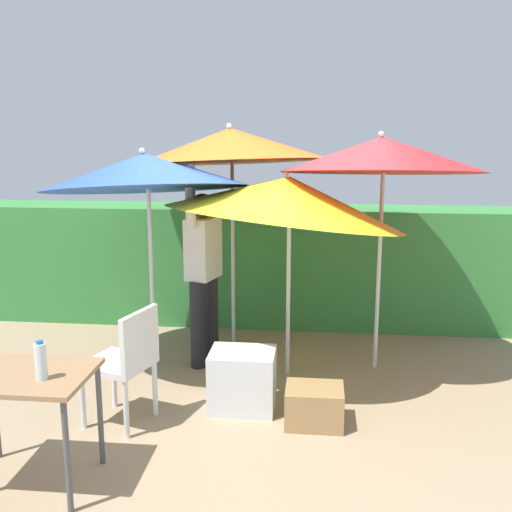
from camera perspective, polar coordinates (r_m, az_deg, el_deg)
The scene contains 12 objects.
ground_plane at distance 5.19m, azimuth -0.35°, elevation -12.66°, with size 24.00×24.00×0.00m, color #9E8466.
hedge_row at distance 6.78m, azimuth 1.42°, elevation -0.84°, with size 8.00×0.70×1.32m, color #38843D.
umbrella_rainbow at distance 5.14m, azimuth 3.01°, elevation 5.56°, with size 2.11×2.08×1.98m.
umbrella_orange at distance 5.92m, azimuth -2.43°, elevation 10.47°, with size 1.91×1.91×2.29m.
umbrella_yellow at distance 5.35m, azimuth 11.92°, elevation 9.40°, with size 1.77×1.79×2.19m.
umbrella_navy at distance 5.30m, azimuth -10.51°, elevation 7.91°, with size 1.81×1.81×2.13m.
person_vendor at distance 5.52m, azimuth -5.03°, elevation -0.93°, with size 0.31×0.55×1.88m.
chair_plastic at distance 4.56m, azimuth -12.28°, elevation -9.56°, with size 0.55×0.55×0.89m.
cooler_box at distance 4.80m, azimuth -1.29°, elevation -11.71°, with size 0.51×0.40×0.47m, color silver.
crate_cardboard at distance 4.62m, azimuth 5.57°, elevation -14.00°, with size 0.43×0.35×0.29m, color #9E7A4C.
folding_table at distance 3.96m, azimuth -21.18°, elevation -11.53°, with size 0.80×0.60×0.73m.
bottle_water at distance 3.75m, azimuth -19.80°, elevation -9.39°, with size 0.07×0.07×0.24m.
Camera 1 is at (0.52, -4.69, 2.17)m, focal length 42.03 mm.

